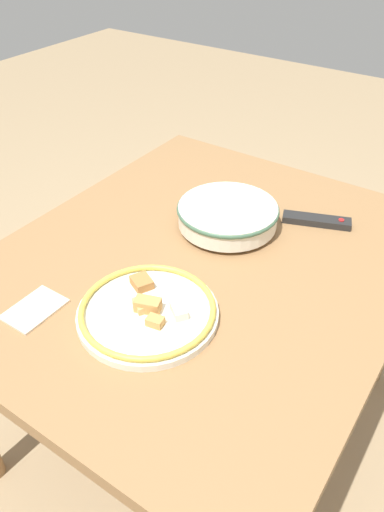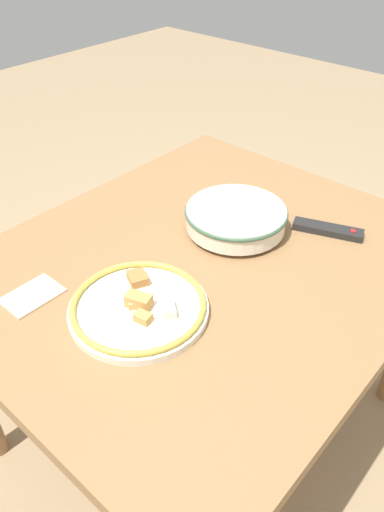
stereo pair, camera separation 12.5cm
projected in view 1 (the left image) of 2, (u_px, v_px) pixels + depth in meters
ground_plane at (200, 420)px, 1.73m from camera, size 8.00×8.00×0.00m
dining_table at (202, 281)px, 1.35m from camera, size 1.19×1.00×0.71m
noodle_bowl at (228, 215)px, 1.39m from camera, size 0.28×0.28×0.07m
food_plate at (148, 311)px, 1.12m from camera, size 0.32×0.32×0.05m
tv_remote at (317, 220)px, 1.42m from camera, size 0.11×0.19×0.02m
folded_napkin at (35, 309)px, 1.14m from camera, size 0.13×0.09×0.01m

